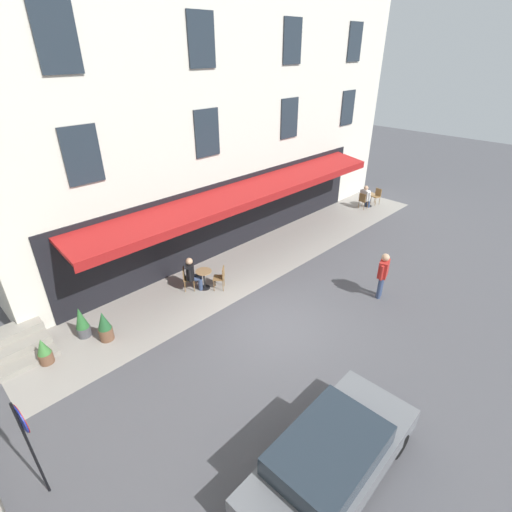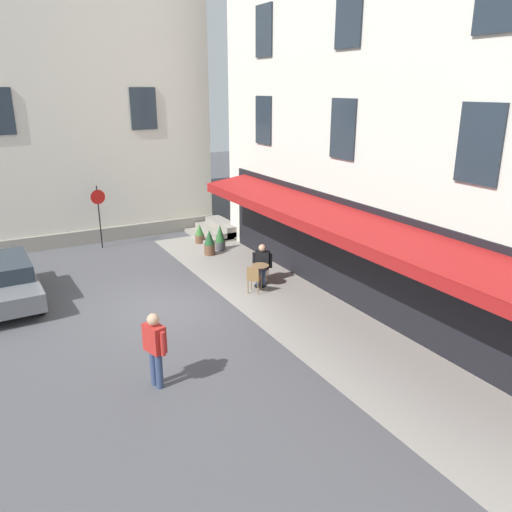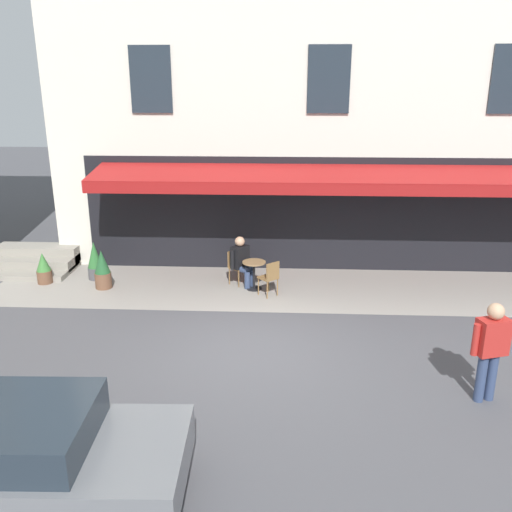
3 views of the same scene
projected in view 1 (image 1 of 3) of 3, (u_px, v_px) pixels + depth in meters
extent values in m
plane|color=#4C4C51|center=(272.00, 325.00, 12.47)|extent=(70.00, 70.00, 0.00)
cube|color=gray|center=(265.00, 256.00, 16.59)|extent=(20.50, 3.20, 0.01)
cube|color=silver|center=(182.00, 59.00, 17.22)|extent=(20.00, 9.00, 15.00)
cube|color=black|center=(236.00, 214.00, 16.64)|extent=(16.00, 0.06, 3.20)
cube|color=maroon|center=(249.00, 191.00, 15.53)|extent=(15.00, 1.70, 0.36)
cube|color=maroon|center=(263.00, 201.00, 15.13)|extent=(15.00, 0.04, 0.28)
cube|color=#232D38|center=(348.00, 108.00, 19.85)|extent=(1.10, 0.06, 1.70)
cube|color=#232D38|center=(289.00, 118.00, 16.96)|extent=(1.10, 0.06, 1.70)
cube|color=#232D38|center=(207.00, 133.00, 14.07)|extent=(1.10, 0.06, 1.70)
cube|color=#232D38|center=(82.00, 155.00, 11.18)|extent=(1.10, 0.06, 1.70)
cube|color=#232D38|center=(355.00, 42.00, 18.40)|extent=(1.10, 0.06, 1.70)
cube|color=#232D38|center=(292.00, 41.00, 15.51)|extent=(1.10, 0.06, 1.70)
cube|color=#232D38|center=(201.00, 40.00, 12.62)|extent=(1.10, 0.06, 1.70)
cube|color=#232D38|center=(56.00, 38.00, 9.73)|extent=(1.10, 0.06, 1.70)
cube|color=gray|center=(9.00, 361.00, 10.95)|extent=(2.40, 1.40, 0.15)
cube|color=gray|center=(4.00, 351.00, 11.10)|extent=(2.40, 1.05, 0.30)
cylinder|color=black|center=(368.00, 206.00, 21.76)|extent=(0.40, 0.40, 0.03)
cylinder|color=black|center=(369.00, 200.00, 21.60)|extent=(0.06, 0.06, 0.72)
cylinder|color=#99754C|center=(370.00, 194.00, 21.42)|extent=(0.60, 0.60, 0.03)
cylinder|color=olive|center=(371.00, 200.00, 21.97)|extent=(0.03, 0.03, 0.45)
cylinder|color=olive|center=(375.00, 202.00, 21.73)|extent=(0.03, 0.03, 0.45)
cylinder|color=olive|center=(375.00, 199.00, 22.14)|extent=(0.03, 0.03, 0.45)
cylinder|color=olive|center=(379.00, 201.00, 21.90)|extent=(0.03, 0.03, 0.45)
cube|color=olive|center=(376.00, 196.00, 21.82)|extent=(0.47, 0.47, 0.04)
cube|color=olive|center=(378.00, 192.00, 21.79)|extent=(0.11, 0.40, 0.42)
cylinder|color=olive|center=(367.00, 205.00, 21.33)|extent=(0.03, 0.03, 0.45)
cylinder|color=olive|center=(362.00, 203.00, 21.55)|extent=(0.03, 0.03, 0.45)
cylinder|color=olive|center=(364.00, 206.00, 21.13)|extent=(0.03, 0.03, 0.45)
cylinder|color=olive|center=(359.00, 205.00, 21.35)|extent=(0.03, 0.03, 0.45)
cube|color=olive|center=(364.00, 201.00, 21.22)|extent=(0.42, 0.42, 0.04)
cube|color=olive|center=(362.00, 197.00, 21.01)|extent=(0.06, 0.40, 0.42)
cylinder|color=black|center=(205.00, 288.00, 14.38)|extent=(0.40, 0.40, 0.03)
cylinder|color=black|center=(204.00, 280.00, 14.21)|extent=(0.06, 0.06, 0.72)
cylinder|color=#99754C|center=(204.00, 271.00, 14.03)|extent=(0.60, 0.60, 0.03)
cylinder|color=olive|center=(215.00, 281.00, 14.41)|extent=(0.03, 0.03, 0.45)
cylinder|color=olive|center=(214.00, 286.00, 14.11)|extent=(0.03, 0.03, 0.45)
cylinder|color=olive|center=(224.00, 281.00, 14.40)|extent=(0.03, 0.03, 0.45)
cylinder|color=olive|center=(223.00, 286.00, 14.10)|extent=(0.03, 0.03, 0.45)
cube|color=olive|center=(219.00, 278.00, 14.14)|extent=(0.57, 0.57, 0.04)
cube|color=olive|center=(223.00, 273.00, 14.02)|extent=(0.32, 0.30, 0.42)
cylinder|color=olive|center=(194.00, 286.00, 14.09)|extent=(0.03, 0.03, 0.45)
cylinder|color=olive|center=(194.00, 281.00, 14.38)|extent=(0.03, 0.03, 0.45)
cylinder|color=olive|center=(185.00, 287.00, 14.05)|extent=(0.03, 0.03, 0.45)
cylinder|color=olive|center=(185.00, 282.00, 14.35)|extent=(0.03, 0.03, 0.45)
cube|color=olive|center=(189.00, 278.00, 14.10)|extent=(0.56, 0.56, 0.04)
cube|color=olive|center=(184.00, 273.00, 13.97)|extent=(0.28, 0.34, 0.42)
cylinder|color=navy|center=(200.00, 284.00, 14.17)|extent=(0.15, 0.15, 0.47)
cylinder|color=navy|center=(195.00, 279.00, 14.03)|extent=(0.37, 0.34, 0.16)
cylinder|color=navy|center=(200.00, 282.00, 14.34)|extent=(0.15, 0.15, 0.47)
cylinder|color=navy|center=(195.00, 276.00, 14.20)|extent=(0.37, 0.34, 0.16)
cube|color=black|center=(190.00, 271.00, 13.96)|extent=(0.51, 0.54, 0.58)
sphere|color=tan|center=(189.00, 261.00, 13.75)|extent=(0.26, 0.26, 0.26)
cylinder|color=black|center=(190.00, 276.00, 13.71)|extent=(0.10, 0.10, 0.51)
cylinder|color=black|center=(190.00, 268.00, 14.22)|extent=(0.10, 0.10, 0.51)
cylinder|color=navy|center=(369.00, 203.00, 21.51)|extent=(0.15, 0.15, 0.47)
cylinder|color=navy|center=(367.00, 200.00, 21.29)|extent=(0.35, 0.18, 0.16)
cylinder|color=navy|center=(366.00, 202.00, 21.63)|extent=(0.15, 0.15, 0.47)
cylinder|color=navy|center=(365.00, 199.00, 21.41)|extent=(0.35, 0.18, 0.16)
cube|color=silver|center=(365.00, 195.00, 21.11)|extent=(0.30, 0.49, 0.58)
sphere|color=tan|center=(366.00, 188.00, 20.91)|extent=(0.25, 0.25, 0.25)
cylinder|color=silver|center=(369.00, 197.00, 20.93)|extent=(0.10, 0.10, 0.51)
cylinder|color=silver|center=(361.00, 194.00, 21.30)|extent=(0.10, 0.10, 0.51)
cylinder|color=navy|center=(380.00, 288.00, 13.62)|extent=(0.16, 0.16, 0.87)
cylinder|color=navy|center=(381.00, 285.00, 13.78)|extent=(0.16, 0.16, 0.87)
cube|color=red|center=(384.00, 269.00, 13.34)|extent=(0.57, 0.43, 0.62)
sphere|color=tan|center=(386.00, 257.00, 13.13)|extent=(0.27, 0.27, 0.27)
cylinder|color=red|center=(382.00, 273.00, 13.11)|extent=(0.11, 0.11, 0.54)
cylinder|color=red|center=(385.00, 265.00, 13.59)|extent=(0.11, 0.11, 0.54)
cylinder|color=black|center=(32.00, 451.00, 7.20)|extent=(0.05, 0.05, 2.60)
cylinder|color=#192899|center=(21.00, 419.00, 6.81)|extent=(0.07, 0.56, 0.56)
cylinder|color=red|center=(22.00, 419.00, 6.82)|extent=(0.06, 0.59, 0.59)
cylinder|color=brown|center=(46.00, 358.00, 10.92)|extent=(0.39, 0.39, 0.35)
cone|color=#3D7A38|center=(42.00, 346.00, 10.72)|extent=(0.37, 0.37, 0.49)
cylinder|color=#4C4C51|center=(84.00, 331.00, 11.94)|extent=(0.41, 0.41, 0.34)
cone|color=#2D6B33|center=(80.00, 318.00, 11.69)|extent=(0.39, 0.39, 0.72)
cylinder|color=brown|center=(106.00, 334.00, 11.78)|extent=(0.43, 0.43, 0.42)
cone|color=#23562D|center=(103.00, 321.00, 11.53)|extent=(0.41, 0.41, 0.60)
cube|color=slate|center=(332.00, 459.00, 7.82)|extent=(4.36, 1.95, 0.55)
cube|color=#232D38|center=(329.00, 450.00, 7.44)|extent=(2.46, 1.68, 0.48)
cylinder|color=black|center=(398.00, 444.00, 8.40)|extent=(0.60, 0.20, 0.60)
cylinder|color=black|center=(336.00, 404.00, 9.36)|extent=(0.60, 0.20, 0.60)
cylinder|color=black|center=(256.00, 492.00, 7.50)|extent=(0.60, 0.20, 0.60)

